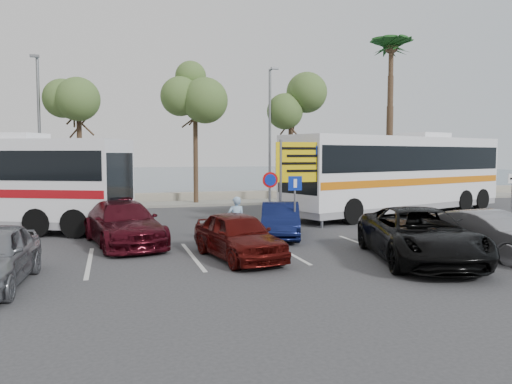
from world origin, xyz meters
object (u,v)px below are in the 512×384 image
object	(u,v)px
suv_black	(420,235)
car_red	(238,235)
direction_sign	(302,169)
pedestrian_near	(236,220)
coach_bus_right	(398,176)
car_silver_b	(490,234)
pedestrian_far	(348,197)
street_lamp_left	(39,125)
street_lamp_right	(270,128)
car_maroon	(124,223)
car_blue	(280,220)

from	to	relation	value
suv_black	car_red	bearing A→B (deg)	174.96
direction_sign	pedestrian_near	distance (m)	4.46
coach_bus_right	suv_black	bearing A→B (deg)	-119.20
car_silver_b	pedestrian_far	xyz separation A→B (m)	(0.43, 10.00, 0.25)
coach_bus_right	car_silver_b	xyz separation A→B (m)	(-3.19, -10.00, -1.24)
street_lamp_left	coach_bus_right	xyz separation A→B (m)	(17.50, -7.02, -2.69)
pedestrian_near	pedestrian_far	distance (m)	9.14
direction_sign	car_red	size ratio (longest dim) A/B	0.90
suv_black	street_lamp_right	bearing A→B (deg)	101.61
pedestrian_near	pedestrian_far	size ratio (longest dim) A/B	0.87
pedestrian_far	car_maroon	bearing A→B (deg)	78.48
car_blue	car_maroon	world-z (taller)	car_maroon
direction_sign	car_silver_b	distance (m)	7.67
street_lamp_right	pedestrian_near	world-z (taller)	street_lamp_right
street_lamp_left	suv_black	size ratio (longest dim) A/B	1.48
street_lamp_left	car_red	size ratio (longest dim) A/B	2.01
pedestrian_near	street_lamp_left	bearing A→B (deg)	-56.85
car_red	pedestrian_near	size ratio (longest dim) A/B	2.50
pedestrian_far	direction_sign	bearing A→B (deg)	94.95
coach_bus_right	car_red	xyz separation A→B (m)	(-10.39, -8.22, -1.23)
car_maroon	pedestrian_near	distance (m)	3.75
coach_bus_right	car_maroon	size ratio (longest dim) A/B	2.71
car_silver_b	pedestrian_far	distance (m)	10.01
street_lamp_right	coach_bus_right	distance (m)	8.76
car_maroon	car_red	xyz separation A→B (m)	(3.11, -3.22, -0.04)
car_red	street_lamp_left	bearing A→B (deg)	105.21
pedestrian_far	car_blue	bearing A→B (deg)	97.21
pedestrian_near	suv_black	bearing A→B (deg)	137.33
car_blue	car_silver_b	world-z (taller)	car_silver_b
car_red	pedestrian_far	xyz separation A→B (m)	(7.63, 8.22, 0.24)
pedestrian_near	car_maroon	bearing A→B (deg)	-9.64
street_lamp_left	car_red	xyz separation A→B (m)	(7.11, -15.24, -3.92)
direction_sign	car_blue	world-z (taller)	direction_sign
coach_bus_right	pedestrian_far	bearing A→B (deg)	180.00
street_lamp_left	car_blue	size ratio (longest dim) A/B	2.11
car_red	car_maroon	bearing A→B (deg)	124.19
street_lamp_left	car_silver_b	xyz separation A→B (m)	(14.31, -17.02, -3.93)
street_lamp_right	suv_black	xyz separation A→B (m)	(-1.09, -17.02, -3.85)
car_blue	pedestrian_near	bearing A→B (deg)	-138.84
pedestrian_far	pedestrian_near	bearing A→B (deg)	92.70
suv_black	pedestrian_near	xyz separation A→B (m)	(-4.25, 4.23, 0.05)
street_lamp_right	pedestrian_near	bearing A→B (deg)	-112.64
car_blue	street_lamp_right	bearing A→B (deg)	92.36
direction_sign	car_maroon	distance (m)	7.41
direction_sign	pedestrian_far	world-z (taller)	direction_sign
car_red	pedestrian_far	size ratio (longest dim) A/B	2.17
street_lamp_left	direction_sign	bearing A→B (deg)	-43.17
car_blue	car_red	bearing A→B (deg)	-108.12
car_maroon	pedestrian_near	size ratio (longest dim) A/B	3.11
car_maroon	car_red	bearing A→B (deg)	-57.53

